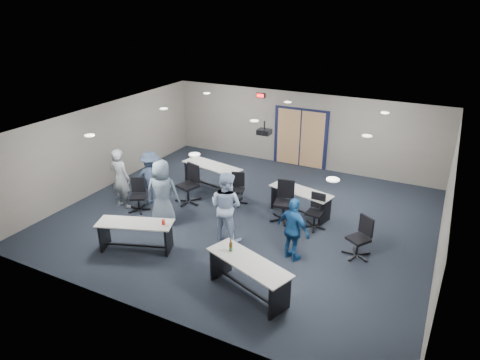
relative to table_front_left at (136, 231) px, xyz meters
The scene contains 25 objects.
floor 3.24m from the table_front_left, 59.62° to the left, with size 10.00×10.00×0.00m, color black.
back_wall 7.49m from the table_front_left, 77.43° to the left, with size 10.00×0.04×2.70m, color gray.
front_wall 2.52m from the table_front_left, 47.03° to the right, with size 10.00×0.04×2.70m, color gray.
left_wall 4.45m from the table_front_left, 140.75° to the left, with size 0.04×9.00×2.70m, color gray.
right_wall 7.22m from the table_front_left, 22.65° to the left, with size 0.04×9.00×2.70m, color gray.
ceiling 3.88m from the table_front_left, 59.62° to the left, with size 10.00×9.00×0.04m, color white.
double_door 7.42m from the table_front_left, 77.37° to the left, with size 2.00×0.07×2.20m.
exit_sign 7.46m from the table_front_left, 89.85° to the left, with size 0.32×0.07×0.18m.
ceiling_projector 4.23m from the table_front_left, 59.52° to the left, with size 0.35×0.32×0.37m.
ceiling_can_lights 4.04m from the table_front_left, 61.74° to the left, with size 6.24×5.74×0.02m, color white, non-canonical shape.
table_front_left is the anchor object (origin of this frame).
table_front_right 3.19m from the table_front_left, ahead, with size 2.06×1.28×1.09m.
table_back_left 3.98m from the table_front_left, 92.69° to the left, with size 2.12×1.06×0.82m.
table_back_right 4.64m from the table_front_left, 50.67° to the left, with size 1.92×1.05×0.74m.
chair_back_a 2.80m from the table_front_left, 96.72° to the left, with size 0.74×0.74×1.18m, color black, non-canonical shape.
chair_back_b 3.53m from the table_front_left, 73.22° to the left, with size 0.59×0.59×0.94m, color black, non-canonical shape.
chair_back_c 4.02m from the table_front_left, 48.63° to the left, with size 0.71×0.71×1.13m, color black, non-canonical shape.
chair_back_d 4.66m from the table_front_left, 40.31° to the left, with size 0.60×0.60×0.95m, color black, non-canonical shape.
chair_loose_left 2.12m from the table_front_left, 128.16° to the left, with size 0.60×0.60×0.96m, color black, non-canonical shape.
chair_loose_right 5.35m from the table_front_left, 23.69° to the left, with size 0.64×0.64×1.01m, color black, non-canonical shape.
person_gray 2.54m from the table_front_left, 138.84° to the left, with size 0.66×0.44×1.82m, color gray.
person_plaid 1.47m from the table_front_left, 98.59° to the left, with size 0.89×0.58×1.83m, color slate.
person_lightblue 2.29m from the table_front_left, 40.96° to the left, with size 0.89×0.69×1.83m, color #B8D0F4.
person_navy 3.80m from the table_front_left, 20.51° to the left, with size 0.93×0.39×1.58m, color navy.
person_back 2.59m from the table_front_left, 118.88° to the left, with size 1.07×0.61×1.65m, color #374763.
Camera 1 is at (4.73, -9.69, 5.75)m, focal length 32.00 mm.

